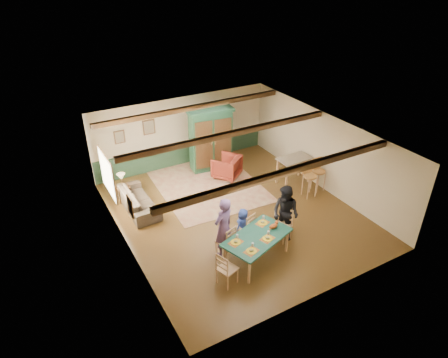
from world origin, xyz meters
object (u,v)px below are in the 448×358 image
person_woman (285,213)px  cat (273,226)px  dining_chair_far_right (245,227)px  counter_table (293,170)px  dining_table (257,248)px  bar_stool_right (319,175)px  person_man (223,227)px  table_lamp (122,180)px  bar_stool_left (310,180)px  armchair (227,167)px  dining_chair_far_left (226,241)px  sofa (138,200)px  dining_chair_end_right (282,225)px  armoire (211,139)px  end_table (124,193)px  dining_chair_end_left (227,268)px  person_child (243,225)px

person_woman → cat: (-0.65, -0.33, 0.02)m
dining_chair_far_right → counter_table: bearing=-167.2°
dining_table → bar_stool_right: (3.88, 2.00, 0.20)m
dining_table → person_man: 1.05m
counter_table → person_woman: bearing=-132.4°
bar_stool_right → table_lamp: bearing=157.4°
dining_chair_far_right → bar_stool_left: bearing=178.9°
cat → dining_chair_far_right: bearing=100.4°
armchair → counter_table: 2.43m
person_man → dining_table: bearing=116.6°
dining_chair_far_left → sofa: size_ratio=0.46×
dining_table → sofa: bearing=116.5°
dining_chair_end_right → sofa: dining_chair_end_right is taller
armoire → end_table: (-3.63, -0.61, -0.93)m
dining_chair_end_right → counter_table: 3.38m
dining_chair_end_right → sofa: (-3.11, 3.58, -0.18)m
dining_chair_end_right → end_table: 5.46m
dining_chair_end_right → armoire: bearing=158.4°
dining_chair_end_left → bar_stool_right: bar_stool_right is taller
end_table → table_lamp: size_ratio=1.09×
bar_stool_right → person_child: bearing=-162.9°
dining_chair_end_left → person_man: person_man is taller
dining_table → dining_chair_far_left: bearing=137.6°
sofa → dining_table: bearing=-154.0°
sofa → counter_table: bearing=-102.2°
bar_stool_right → armoire: bearing=128.1°
sofa → bar_stool_right: bearing=-109.1°
sofa → counter_table: (5.42, -1.12, 0.18)m
person_woman → person_man: bearing=-115.9°
counter_table → bar_stool_left: bar_stool_left is taller
armoire → bar_stool_left: bearing=-53.3°
dining_table → counter_table: counter_table is taller
dining_chair_far_left → dining_chair_end_right: 1.77m
dining_chair_end_left → person_woman: (2.36, 0.79, 0.36)m
dining_chair_end_right → armchair: dining_chair_end_right is taller
end_table → counter_table: (5.69, -1.83, 0.23)m
dining_chair_far_right → cat: (0.42, -0.76, 0.38)m
person_child → bar_stool_right: bearing=177.5°
end_table → table_lamp: 0.51m
dining_chair_end_right → person_man: (-1.79, 0.27, 0.40)m
person_woman → person_child: bearing=-133.3°
dining_chair_end_left → armchair: dining_chair_end_left is taller
sofa → table_lamp: 0.88m
person_child → cat: (0.44, -0.83, 0.35)m
person_man → person_child: 0.91m
dining_chair_far_left → dining_chair_end_right: (1.76, -0.20, 0.00)m
person_man → person_child: person_man is taller
dining_chair_far_right → bar_stool_left: (3.20, 1.01, 0.13)m
dining_chair_end_right → person_child: size_ratio=0.95×
dining_table → dining_chair_far_left: size_ratio=1.89×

